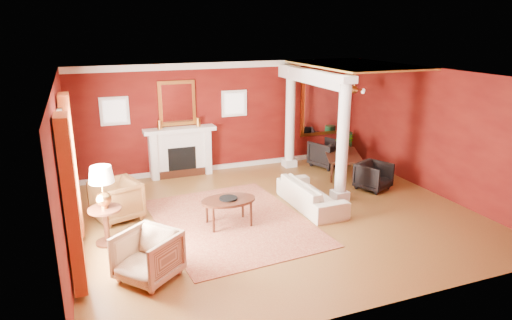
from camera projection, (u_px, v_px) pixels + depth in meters
name	position (u px, v px, depth m)	size (l,w,h in m)	color
ground	(277.00, 215.00, 9.58)	(8.00, 8.00, 0.00)	brown
room_shell	(278.00, 121.00, 9.00)	(8.04, 7.04, 2.92)	#64150D
fireplace	(181.00, 152.00, 11.91)	(1.85, 0.42, 1.29)	silver
overmantel_mirror	(177.00, 103.00, 11.67)	(0.95, 0.07, 1.15)	gold
flank_window_left	(115.00, 111.00, 11.17)	(0.70, 0.07, 0.70)	silver
flank_window_right	(234.00, 103.00, 12.25)	(0.70, 0.07, 0.70)	silver
left_window	(70.00, 182.00, 7.29)	(0.21, 2.55, 2.60)	white
column_front	(343.00, 139.00, 10.03)	(0.36, 0.36, 2.80)	silver
column_back	(290.00, 116.00, 12.44)	(0.36, 0.36, 2.80)	silver
header_beam	(311.00, 76.00, 11.12)	(0.30, 3.20, 0.32)	silver
amber_ceiling	(355.00, 65.00, 11.31)	(2.30, 3.40, 0.04)	gold
dining_mirror	(321.00, 106.00, 13.23)	(1.30, 0.07, 1.70)	gold
chandelier	(354.00, 90.00, 11.55)	(0.60, 0.62, 0.75)	#BB803A
crown_trim	(225.00, 65.00, 11.86)	(8.00, 0.08, 0.16)	silver
base_trim	(227.00, 166.00, 12.65)	(8.00, 0.08, 0.12)	silver
rug	(232.00, 222.00, 9.23)	(2.82, 3.76, 0.02)	maroon
sofa	(311.00, 190.00, 9.91)	(1.96, 0.57, 0.77)	#EDE0C7
armchair_leopard	(116.00, 198.00, 9.25)	(0.87, 0.82, 0.90)	black
armchair_stripe	(148.00, 254.00, 7.06)	(0.84, 0.78, 0.86)	tan
coffee_table	(228.00, 201.00, 8.96)	(1.09, 1.09, 0.55)	black
coffee_book	(226.00, 193.00, 8.95)	(0.18, 0.02, 0.25)	black
side_table	(103.00, 192.00, 8.06)	(0.59, 0.59, 1.48)	black
dining_table	(344.00, 158.00, 12.06)	(1.56, 0.55, 0.87)	black
dining_chair_near	(374.00, 175.00, 10.97)	(0.71, 0.66, 0.73)	black
dining_chair_far	(327.00, 152.00, 12.72)	(0.80, 0.75, 0.83)	black
green_urn	(346.00, 149.00, 13.32)	(0.36, 0.36, 0.85)	#154423
potted_plant	(344.00, 134.00, 11.85)	(0.51, 0.56, 0.44)	#26591E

